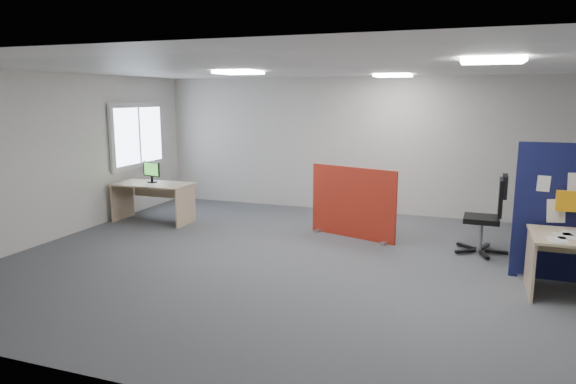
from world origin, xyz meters
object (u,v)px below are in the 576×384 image
(monitor_second, at_px, (151,171))
(second_desk, at_px, (154,193))
(office_chair, at_px, (491,210))
(red_divider, at_px, (353,203))

(monitor_second, bearing_deg, second_desk, -21.92)
(office_chair, bearing_deg, red_divider, 175.62)
(second_desk, bearing_deg, red_divider, 2.56)
(monitor_second, bearing_deg, red_divider, 18.08)
(red_divider, relative_size, office_chair, 1.28)
(red_divider, xyz_separation_m, monitor_second, (-3.81, -0.11, 0.37))
(red_divider, distance_m, second_desk, 3.74)
(second_desk, distance_m, monitor_second, 0.41)
(office_chair, bearing_deg, second_desk, -178.98)
(red_divider, bearing_deg, monitor_second, -160.32)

